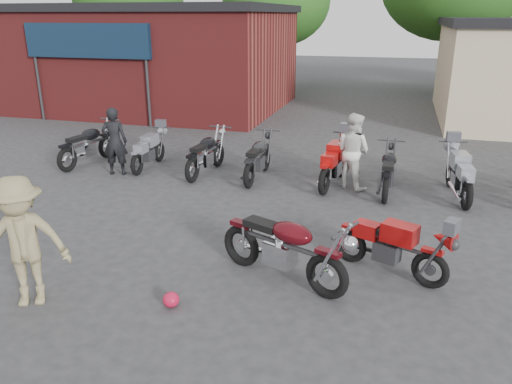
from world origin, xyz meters
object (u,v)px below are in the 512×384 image
(vintage_motorcycle, at_px, (284,244))
(row_bike_3, at_px, (258,156))
(person_dark, at_px, (115,141))
(helmet, at_px, (171,300))
(row_bike_1, at_px, (149,149))
(row_bike_4, at_px, (335,160))
(row_bike_2, at_px, (206,151))
(row_bike_0, at_px, (88,142))
(person_light, at_px, (353,151))
(row_bike_6, at_px, (460,172))
(row_bike_5, at_px, (388,168))
(person_tan, at_px, (23,242))
(sportbike, at_px, (392,244))

(vintage_motorcycle, bearing_deg, row_bike_3, 132.84)
(vintage_motorcycle, bearing_deg, person_dark, 164.69)
(helmet, distance_m, row_bike_1, 6.97)
(row_bike_1, bearing_deg, row_bike_4, -92.22)
(vintage_motorcycle, height_order, row_bike_2, vintage_motorcycle)
(helmet, relative_size, row_bike_2, 0.12)
(row_bike_0, relative_size, row_bike_4, 1.00)
(person_light, relative_size, row_bike_6, 0.86)
(vintage_motorcycle, relative_size, row_bike_5, 1.12)
(helmet, xyz_separation_m, person_tan, (-1.95, -0.45, 0.83))
(row_bike_3, bearing_deg, helmet, -175.79)
(person_dark, xyz_separation_m, row_bike_2, (2.19, 0.67, -0.27))
(row_bike_5, bearing_deg, row_bike_3, 87.44)
(vintage_motorcycle, xyz_separation_m, row_bike_2, (-3.16, 4.85, -0.05))
(row_bike_5, bearing_deg, person_dark, 94.80)
(vintage_motorcycle, distance_m, person_dark, 6.79)
(row_bike_0, bearing_deg, row_bike_6, -80.97)
(sportbike, relative_size, row_bike_4, 0.88)
(row_bike_0, xyz_separation_m, row_bike_2, (3.40, 0.06, -0.02))
(sportbike, distance_m, row_bike_3, 5.32)
(row_bike_2, bearing_deg, person_light, -86.14)
(row_bike_1, bearing_deg, sportbike, -125.35)
(sportbike, relative_size, person_light, 1.04)
(vintage_motorcycle, relative_size, row_bike_1, 1.22)
(helmet, xyz_separation_m, row_bike_6, (4.25, 5.86, 0.49))
(helmet, height_order, row_bike_0, row_bike_0)
(row_bike_0, height_order, row_bike_5, row_bike_0)
(person_tan, height_order, row_bike_3, person_tan)
(row_bike_0, xyz_separation_m, row_bike_1, (1.73, 0.13, -0.08))
(person_light, bearing_deg, row_bike_3, 28.61)
(row_bike_0, bearing_deg, row_bike_3, -80.21)
(vintage_motorcycle, xyz_separation_m, row_bike_1, (-4.82, 4.92, -0.12))
(person_dark, bearing_deg, row_bike_5, 169.65)
(person_tan, bearing_deg, sportbike, -2.58)
(person_light, height_order, row_bike_3, person_light)
(vintage_motorcycle, distance_m, row_bike_3, 5.14)
(vintage_motorcycle, bearing_deg, helmet, -117.94)
(sportbike, xyz_separation_m, row_bike_2, (-4.70, 4.18, 0.05))
(person_dark, distance_m, row_bike_0, 1.38)
(row_bike_0, height_order, row_bike_1, row_bike_0)
(sportbike, bearing_deg, person_dark, 176.18)
(row_bike_0, xyz_separation_m, row_bike_3, (4.78, 0.04, -0.02))
(vintage_motorcycle, bearing_deg, row_bike_5, 96.37)
(person_dark, bearing_deg, row_bike_1, -139.54)
(person_dark, distance_m, row_bike_3, 3.64)
(helmet, height_order, person_light, person_light)
(person_dark, bearing_deg, helmet, 112.66)
(row_bike_4, bearing_deg, sportbike, -152.91)
(person_tan, relative_size, row_bike_6, 0.92)
(row_bike_1, bearing_deg, person_tan, -168.50)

